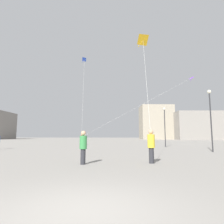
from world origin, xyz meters
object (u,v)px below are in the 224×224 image
at_px(kite_violet_delta, 186,81).
at_px(person_in_red, 82,139).
at_px(person_in_yellow, 151,145).
at_px(lamppost_west, 210,111).
at_px(kite_cobalt_delta, 84,62).
at_px(building_right_hall, 204,126).
at_px(building_centre_hall, 156,123).
at_px(person_in_green, 83,146).
at_px(lamppost_east, 165,121).
at_px(kite_amber_delta, 143,41).

bearing_deg(kite_violet_delta, person_in_red, -166.82).
bearing_deg(person_in_yellow, lamppost_west, -170.33).
bearing_deg(kite_cobalt_delta, lamppost_west, -47.22).
xyz_separation_m(person_in_yellow, person_in_red, (-7.64, 20.28, -0.03)).
xyz_separation_m(kite_cobalt_delta, building_right_hall, (40.47, 42.48, -10.14)).
height_order(person_in_red, kite_violet_delta, kite_violet_delta).
xyz_separation_m(building_centre_hall, lamppost_west, (-7.36, -62.72, -3.06)).
bearing_deg(kite_violet_delta, building_right_hall, 62.89).
bearing_deg(person_in_yellow, person_in_green, -29.57).
bearing_deg(person_in_yellow, lamppost_east, -144.08).
distance_m(building_centre_hall, building_right_hall, 18.49).
distance_m(person_in_yellow, kite_violet_delta, 29.01).
bearing_deg(lamppost_west, person_in_green, -142.90).
bearing_deg(kite_amber_delta, lamppost_west, 15.26).
height_order(kite_violet_delta, building_centre_hall, building_centre_hall).
bearing_deg(lamppost_west, person_in_red, 139.17).
height_order(kite_cobalt_delta, building_right_hall, kite_cobalt_delta).
relative_size(kite_cobalt_delta, kite_violet_delta, 0.73).
height_order(person_in_red, building_centre_hall, building_centre_hall).
bearing_deg(kite_violet_delta, lamppost_east, -125.05).
bearing_deg(kite_cobalt_delta, kite_amber_delta, -64.63).
relative_size(person_in_yellow, building_right_hall, 0.08).
bearing_deg(person_in_red, building_right_hall, -127.57).
bearing_deg(person_in_red, kite_cobalt_delta, -79.70).
xyz_separation_m(kite_violet_delta, building_centre_hall, (3.39, 45.68, -4.76)).
bearing_deg(kite_violet_delta, person_in_green, -120.30).
height_order(kite_amber_delta, lamppost_west, kite_amber_delta).
bearing_deg(kite_violet_delta, person_in_yellow, -114.05).
bearing_deg(lamppost_east, kite_amber_delta, -112.88).
bearing_deg(lamppost_east, building_centre_hall, 79.87).
bearing_deg(lamppost_east, person_in_green, -117.38).
distance_m(person_in_red, kite_cobalt_delta, 14.89).
bearing_deg(building_right_hall, lamppost_west, -113.32).
xyz_separation_m(person_in_green, building_centre_hall, (18.09, 70.84, 5.96)).
relative_size(building_centre_hall, lamppost_west, 2.34).
relative_size(person_in_green, kite_cobalt_delta, 0.12).
xyz_separation_m(person_in_yellow, lamppost_west, (7.03, 7.60, 2.85)).
bearing_deg(person_in_yellow, kite_amber_delta, -132.54).
bearing_deg(building_right_hall, kite_cobalt_delta, -133.61).
xyz_separation_m(kite_amber_delta, building_right_hall, (31.88, 60.60, -4.81)).
distance_m(lamppost_east, lamppost_west, 8.29).
bearing_deg(kite_cobalt_delta, building_right_hall, 46.39).
distance_m(person_in_green, lamppost_west, 13.77).
height_order(building_right_hall, lamppost_east, building_right_hall).
relative_size(building_centre_hall, lamppost_east, 2.59).
distance_m(person_in_green, person_in_red, 21.16).
relative_size(kite_violet_delta, kite_amber_delta, 2.18).
distance_m(person_in_yellow, kite_amber_delta, 10.78).
distance_m(person_in_red, kite_violet_delta, 21.93).
height_order(person_in_yellow, kite_violet_delta, kite_violet_delta).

